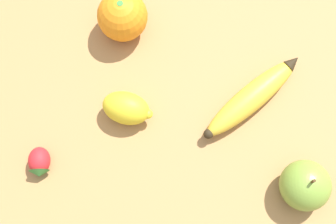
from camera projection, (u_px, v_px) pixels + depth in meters
The scene contains 6 objects.
ground_plane at pixel (180, 100), 0.80m from camera, with size 3.00×3.00×0.00m, color #A87A47.
banana at pixel (252, 97), 0.78m from camera, with size 0.08×0.21×0.04m.
orange at pixel (122, 16), 0.80m from camera, with size 0.09×0.09×0.09m.
strawberry at pixel (39, 163), 0.75m from camera, with size 0.06×0.06×0.04m.
apple at pixel (306, 183), 0.72m from camera, with size 0.08×0.08×0.08m.
lemon at pixel (126, 108), 0.77m from camera, with size 0.09×0.08×0.05m.
Camera 1 is at (-0.14, 0.21, 0.76)m, focal length 50.00 mm.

